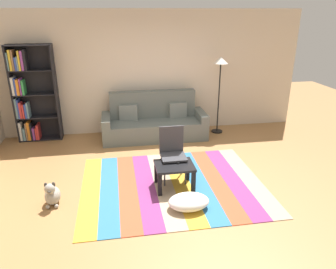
{
  "coord_description": "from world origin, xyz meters",
  "views": [
    {
      "loc": [
        -0.87,
        -4.61,
        2.64
      ],
      "look_at": [
        -0.01,
        0.45,
        0.65
      ],
      "focal_mm": 34.1,
      "sensor_mm": 36.0,
      "label": 1
    }
  ],
  "objects_px": {
    "dog": "(52,195)",
    "tv_remote": "(180,162)",
    "standing_lamp": "(220,70)",
    "pouf": "(189,202)",
    "folding_chair": "(172,149)",
    "bookshelf": "(29,96)",
    "couch": "(154,123)",
    "coffee_table": "(174,169)"
  },
  "relations": [
    {
      "from": "bookshelf",
      "to": "standing_lamp",
      "type": "height_order",
      "value": "bookshelf"
    },
    {
      "from": "bookshelf",
      "to": "pouf",
      "type": "bearing_deg",
      "value": -49.17
    },
    {
      "from": "pouf",
      "to": "folding_chair",
      "type": "height_order",
      "value": "folding_chair"
    },
    {
      "from": "coffee_table",
      "to": "dog",
      "type": "xyz_separation_m",
      "value": [
        -1.83,
        -0.17,
        -0.16
      ]
    },
    {
      "from": "couch",
      "to": "folding_chair",
      "type": "xyz_separation_m",
      "value": [
        0.06,
        -1.94,
        0.2
      ]
    },
    {
      "from": "bookshelf",
      "to": "dog",
      "type": "distance_m",
      "value": 2.93
    },
    {
      "from": "coffee_table",
      "to": "couch",
      "type": "bearing_deg",
      "value": 90.84
    },
    {
      "from": "standing_lamp",
      "to": "tv_remote",
      "type": "bearing_deg",
      "value": -121.01
    },
    {
      "from": "tv_remote",
      "to": "coffee_table",
      "type": "bearing_deg",
      "value": -106.67
    },
    {
      "from": "couch",
      "to": "dog",
      "type": "relative_size",
      "value": 5.69
    },
    {
      "from": "dog",
      "to": "pouf",
      "type": "bearing_deg",
      "value": -12.9
    },
    {
      "from": "coffee_table",
      "to": "folding_chair",
      "type": "distance_m",
      "value": 0.38
    },
    {
      "from": "bookshelf",
      "to": "couch",
      "type": "bearing_deg",
      "value": -6.29
    },
    {
      "from": "couch",
      "to": "tv_remote",
      "type": "bearing_deg",
      "value": -86.62
    },
    {
      "from": "couch",
      "to": "bookshelf",
      "type": "distance_m",
      "value": 2.69
    },
    {
      "from": "dog",
      "to": "tv_remote",
      "type": "height_order",
      "value": "tv_remote"
    },
    {
      "from": "tv_remote",
      "to": "folding_chair",
      "type": "height_order",
      "value": "folding_chair"
    },
    {
      "from": "folding_chair",
      "to": "coffee_table",
      "type": "bearing_deg",
      "value": -82.16
    },
    {
      "from": "couch",
      "to": "bookshelf",
      "type": "xyz_separation_m",
      "value": [
        -2.59,
        0.29,
        0.64
      ]
    },
    {
      "from": "coffee_table",
      "to": "folding_chair",
      "type": "xyz_separation_m",
      "value": [
        0.02,
        0.31,
        0.21
      ]
    },
    {
      "from": "couch",
      "to": "dog",
      "type": "height_order",
      "value": "couch"
    },
    {
      "from": "pouf",
      "to": "dog",
      "type": "bearing_deg",
      "value": 167.1
    },
    {
      "from": "couch",
      "to": "tv_remote",
      "type": "distance_m",
      "value": 2.19
    },
    {
      "from": "couch",
      "to": "coffee_table",
      "type": "relative_size",
      "value": 3.75
    },
    {
      "from": "folding_chair",
      "to": "tv_remote",
      "type": "bearing_deg",
      "value": -61.55
    },
    {
      "from": "dog",
      "to": "standing_lamp",
      "type": "xyz_separation_m",
      "value": [
        3.29,
        2.49,
        1.28
      ]
    },
    {
      "from": "pouf",
      "to": "standing_lamp",
      "type": "height_order",
      "value": "standing_lamp"
    },
    {
      "from": "coffee_table",
      "to": "tv_remote",
      "type": "bearing_deg",
      "value": 35.49
    },
    {
      "from": "bookshelf",
      "to": "folding_chair",
      "type": "bearing_deg",
      "value": -39.99
    },
    {
      "from": "coffee_table",
      "to": "dog",
      "type": "height_order",
      "value": "coffee_table"
    },
    {
      "from": "couch",
      "to": "folding_chair",
      "type": "bearing_deg",
      "value": -88.3
    },
    {
      "from": "bookshelf",
      "to": "folding_chair",
      "type": "distance_m",
      "value": 3.49
    },
    {
      "from": "dog",
      "to": "standing_lamp",
      "type": "relative_size",
      "value": 0.23
    },
    {
      "from": "couch",
      "to": "standing_lamp",
      "type": "distance_m",
      "value": 1.85
    },
    {
      "from": "couch",
      "to": "pouf",
      "type": "bearing_deg",
      "value": -87.45
    },
    {
      "from": "dog",
      "to": "standing_lamp",
      "type": "bearing_deg",
      "value": 37.19
    },
    {
      "from": "dog",
      "to": "tv_remote",
      "type": "distance_m",
      "value": 1.96
    },
    {
      "from": "dog",
      "to": "folding_chair",
      "type": "bearing_deg",
      "value": 14.56
    },
    {
      "from": "pouf",
      "to": "dog",
      "type": "distance_m",
      "value": 1.98
    },
    {
      "from": "dog",
      "to": "folding_chair",
      "type": "height_order",
      "value": "folding_chair"
    },
    {
      "from": "pouf",
      "to": "tv_remote",
      "type": "bearing_deg",
      "value": 89.91
    },
    {
      "from": "standing_lamp",
      "to": "tv_remote",
      "type": "distance_m",
      "value": 2.82
    }
  ]
}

